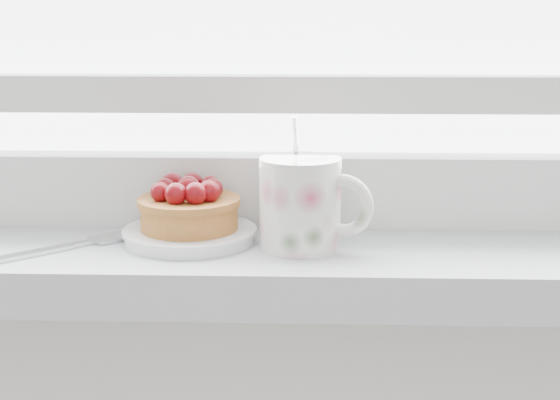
{
  "coord_description": "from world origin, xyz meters",
  "views": [
    {
      "loc": [
        0.07,
        1.21,
        1.14
      ],
      "look_at": [
        0.05,
        1.88,
        0.98
      ],
      "focal_mm": 50.0,
      "sensor_mm": 36.0,
      "label": 1
    }
  ],
  "objects_px": {
    "raspberry_tart": "(189,206)",
    "fork": "(52,249)",
    "floral_mug": "(303,202)",
    "saucer": "(190,235)"
  },
  "relations": [
    {
      "from": "raspberry_tart",
      "to": "fork",
      "type": "relative_size",
      "value": 0.55
    },
    {
      "from": "floral_mug",
      "to": "fork",
      "type": "height_order",
      "value": "floral_mug"
    },
    {
      "from": "floral_mug",
      "to": "fork",
      "type": "bearing_deg",
      "value": -175.14
    },
    {
      "from": "saucer",
      "to": "raspberry_tart",
      "type": "height_order",
      "value": "raspberry_tart"
    },
    {
      "from": "floral_mug",
      "to": "saucer",
      "type": "bearing_deg",
      "value": 169.87
    },
    {
      "from": "saucer",
      "to": "fork",
      "type": "xyz_separation_m",
      "value": [
        -0.12,
        -0.04,
        -0.0
      ]
    },
    {
      "from": "saucer",
      "to": "raspberry_tart",
      "type": "relative_size",
      "value": 1.32
    },
    {
      "from": "fork",
      "to": "floral_mug",
      "type": "bearing_deg",
      "value": 4.86
    },
    {
      "from": "saucer",
      "to": "fork",
      "type": "distance_m",
      "value": 0.12
    },
    {
      "from": "raspberry_tart",
      "to": "floral_mug",
      "type": "relative_size",
      "value": 0.8
    }
  ]
}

